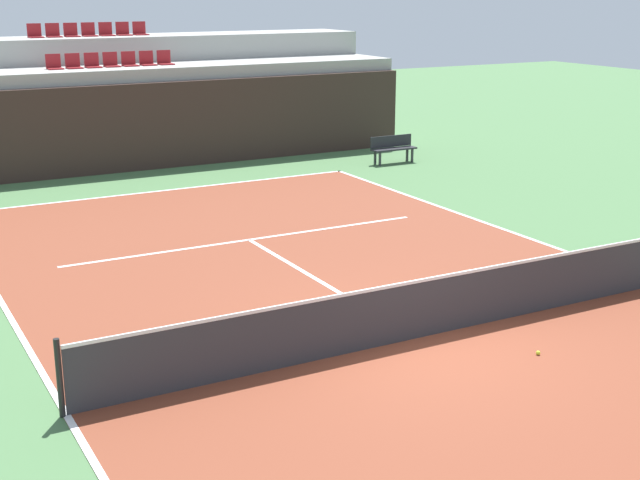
% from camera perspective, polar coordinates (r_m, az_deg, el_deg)
% --- Properties ---
extents(ground_plane, '(80.00, 80.00, 0.00)m').
position_cam_1_polar(ground_plane, '(14.08, 6.22, -6.33)').
color(ground_plane, '#477042').
extents(court_surface, '(11.00, 24.00, 0.01)m').
position_cam_1_polar(court_surface, '(14.08, 6.22, -6.32)').
color(court_surface, brown).
rests_on(court_surface, ground_plane).
extents(baseline_far, '(11.00, 0.10, 0.00)m').
position_cam_1_polar(baseline_far, '(24.39, -9.94, 3.17)').
color(baseline_far, white).
rests_on(baseline_far, court_surface).
extents(sideline_left, '(0.10, 24.00, 0.00)m').
position_cam_1_polar(sideline_left, '(12.07, -16.00, -10.79)').
color(sideline_left, white).
rests_on(sideline_left, court_surface).
extents(service_line_far, '(8.26, 0.10, 0.00)m').
position_cam_1_polar(service_line_far, '(19.37, -4.58, 0.02)').
color(service_line_far, white).
rests_on(service_line_far, court_surface).
extents(centre_service_line, '(0.10, 6.40, 0.00)m').
position_cam_1_polar(centre_service_line, '(16.62, -0.05, -2.65)').
color(centre_service_line, white).
rests_on(centre_service_line, court_surface).
extents(back_wall, '(18.72, 0.30, 2.59)m').
position_cam_1_polar(back_wall, '(27.07, -12.22, 7.07)').
color(back_wall, '#33231E').
rests_on(back_wall, ground_plane).
extents(stands_tier_lower, '(18.72, 2.40, 2.98)m').
position_cam_1_polar(stands_tier_lower, '(28.33, -13.04, 7.80)').
color(stands_tier_lower, '#9E9E99').
rests_on(stands_tier_lower, ground_plane).
extents(stands_tier_upper, '(18.72, 2.40, 3.78)m').
position_cam_1_polar(stands_tier_upper, '(30.58, -14.35, 9.05)').
color(stands_tier_upper, '#9E9E99').
rests_on(stands_tier_upper, ground_plane).
extents(seating_row_lower, '(3.87, 0.44, 0.44)m').
position_cam_1_polar(seating_row_lower, '(28.25, -13.31, 11.06)').
color(seating_row_lower, maroon).
rests_on(seating_row_lower, stands_tier_lower).
extents(seating_row_upper, '(3.87, 0.44, 0.44)m').
position_cam_1_polar(seating_row_upper, '(30.51, -14.66, 12.81)').
color(seating_row_upper, maroon).
rests_on(seating_row_upper, stands_tier_upper).
extents(tennis_net, '(11.08, 0.08, 1.07)m').
position_cam_1_polar(tennis_net, '(13.89, 6.29, -4.39)').
color(tennis_net, black).
rests_on(tennis_net, court_surface).
extents(player_bench, '(1.50, 0.40, 0.85)m').
position_cam_1_polar(player_bench, '(27.93, 4.71, 6.00)').
color(player_bench, '#232328').
rests_on(player_bench, ground_plane).
extents(tennis_ball_1, '(0.07, 0.07, 0.07)m').
position_cam_1_polar(tennis_ball_1, '(13.77, 13.87, -7.07)').
color(tennis_ball_1, '#CCE033').
rests_on(tennis_ball_1, court_surface).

